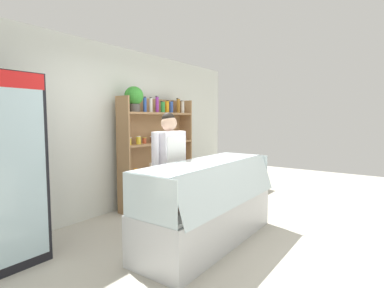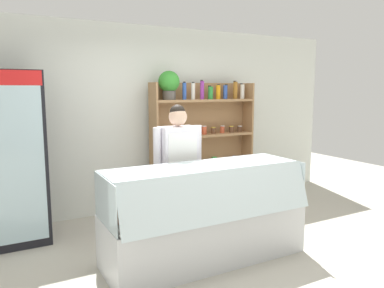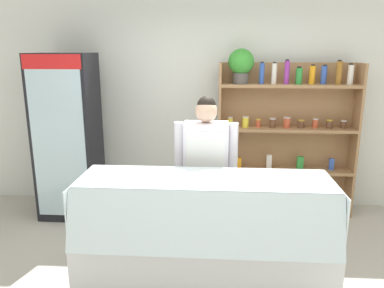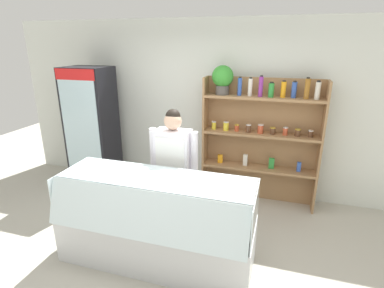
# 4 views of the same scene
# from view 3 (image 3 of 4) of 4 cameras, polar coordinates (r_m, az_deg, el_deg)

# --- Properties ---
(back_wall) EXTENTS (6.80, 0.10, 2.70)m
(back_wall) POSITION_cam_3_polar(r_m,az_deg,el_deg) (4.92, 4.22, 6.18)
(back_wall) COLOR silver
(back_wall) RESTS_ON ground
(drinks_fridge) EXTENTS (0.70, 0.57, 2.00)m
(drinks_fridge) POSITION_cam_3_polar(r_m,az_deg,el_deg) (4.79, -18.39, 0.99)
(drinks_fridge) COLOR black
(drinks_fridge) RESTS_ON ground
(shelving_unit) EXTENTS (1.67, 0.30, 2.05)m
(shelving_unit) POSITION_cam_3_polar(r_m,az_deg,el_deg) (4.72, 13.10, 3.39)
(shelving_unit) COLOR #9E754C
(shelving_unit) RESTS_ON ground
(deli_display_case) EXTENTS (2.12, 0.80, 1.01)m
(deli_display_case) POSITION_cam_3_polar(r_m,az_deg,el_deg) (3.37, 1.76, -16.63)
(deli_display_case) COLOR silver
(deli_display_case) RESTS_ON ground
(shop_clerk) EXTENTS (0.62, 0.25, 1.62)m
(shop_clerk) POSITION_cam_3_polar(r_m,az_deg,el_deg) (3.67, 2.12, -3.03)
(shop_clerk) COLOR #4C4233
(shop_clerk) RESTS_ON ground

